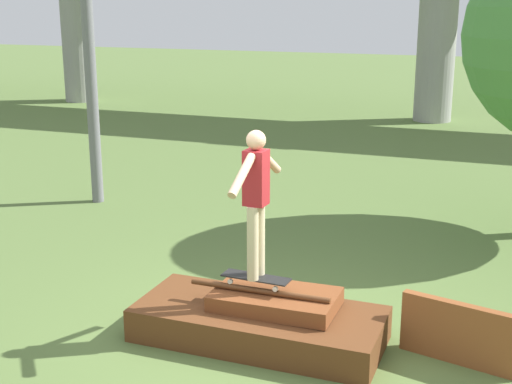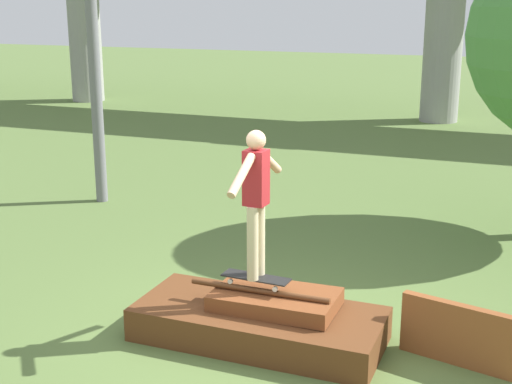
# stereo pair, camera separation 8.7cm
# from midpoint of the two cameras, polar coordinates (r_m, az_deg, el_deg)

# --- Properties ---
(ground_plane) EXTENTS (80.00, 80.00, 0.00)m
(ground_plane) POSITION_cam_midpoint_polar(r_m,az_deg,el_deg) (7.73, 0.56, -11.69)
(ground_plane) COLOR #567038
(scrap_pile) EXTENTS (2.62, 1.15, 0.59)m
(scrap_pile) POSITION_cam_midpoint_polar(r_m,az_deg,el_deg) (7.64, 0.74, -10.24)
(scrap_pile) COLOR #5B3319
(scrap_pile) RESTS_ON ground_plane
(scrap_plank_loose) EXTENTS (1.17, 0.38, 0.63)m
(scrap_plank_loose) POSITION_cam_midpoint_polar(r_m,az_deg,el_deg) (7.40, 16.27, -10.90)
(scrap_plank_loose) COLOR brown
(scrap_plank_loose) RESTS_ON ground_plane
(skateboard) EXTENTS (0.74, 0.25, 0.09)m
(skateboard) POSITION_cam_midpoint_polar(r_m,az_deg,el_deg) (7.54, 0.33, -6.89)
(skateboard) COLOR black
(skateboard) RESTS_ON scrap_pile
(skater) EXTENTS (0.23, 1.20, 1.56)m
(skater) POSITION_cam_midpoint_polar(r_m,az_deg,el_deg) (7.25, 0.35, -0.17)
(skater) COLOR #C6B78E
(skater) RESTS_ON skateboard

